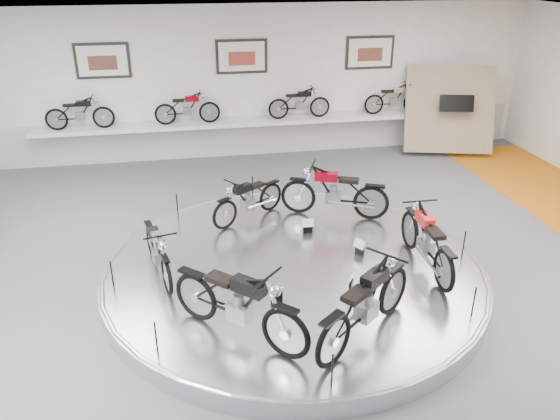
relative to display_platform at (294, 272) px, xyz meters
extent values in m
plane|color=#565659|center=(0.00, -0.30, -0.15)|extent=(16.00, 16.00, 0.00)
plane|color=white|center=(0.00, -0.30, 3.85)|extent=(16.00, 16.00, 0.00)
plane|color=white|center=(0.00, 6.70, 1.85)|extent=(16.00, 0.00, 16.00)
cube|color=#BCBCBA|center=(0.00, 6.68, 0.40)|extent=(15.68, 0.04, 1.10)
cylinder|color=silver|center=(0.00, 0.00, 0.00)|extent=(6.40, 6.40, 0.30)
torus|color=#B2B2BA|center=(0.00, 0.00, 0.12)|extent=(6.40, 6.40, 0.10)
cube|color=silver|center=(0.00, 6.40, 0.85)|extent=(11.00, 0.55, 0.10)
cube|color=#EBE7CC|center=(-3.50, 6.66, 2.55)|extent=(1.35, 0.06, 0.88)
cube|color=#EBE7CC|center=(0.00, 6.66, 2.55)|extent=(1.35, 0.06, 0.88)
cube|color=#EBE7CC|center=(3.50, 6.66, 2.55)|extent=(1.35, 0.06, 0.88)
cube|color=gray|center=(5.60, 5.80, 1.10)|extent=(2.56, 1.52, 2.30)
camera|label=1|loc=(-1.72, -7.84, 4.89)|focal=35.00mm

